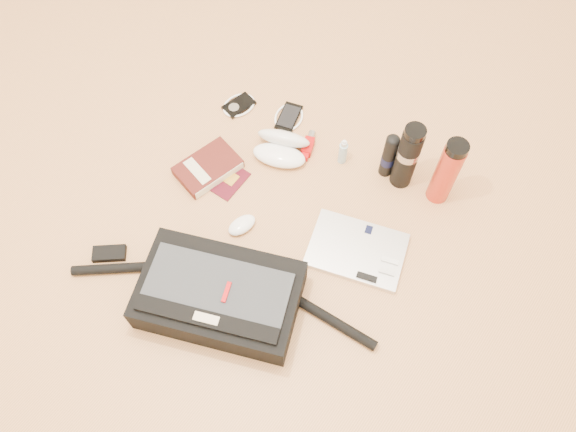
{
  "coord_description": "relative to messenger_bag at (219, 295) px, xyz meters",
  "views": [
    {
      "loc": [
        0.56,
        -0.59,
        1.63
      ],
      "look_at": [
        0.04,
        0.1,
        0.06
      ],
      "focal_mm": 35.0,
      "sensor_mm": 36.0,
      "label": 1
    }
  ],
  "objects": [
    {
      "name": "ground",
      "position": [
        -0.04,
        0.24,
        -0.06
      ],
      "size": [
        4.0,
        4.0,
        0.0
      ],
      "primitive_type": "plane",
      "color": "tan",
      "rests_on": "ground"
    },
    {
      "name": "messenger_bag",
      "position": [
        0.0,
        0.0,
        0.0
      ],
      "size": [
        0.9,
        0.45,
        0.13
      ],
      "rotation": [
        0.0,
        0.0,
        0.39
      ],
      "color": "black",
      "rests_on": "ground"
    },
    {
      "name": "laptop",
      "position": [
        0.24,
        0.39,
        -0.05
      ],
      "size": [
        0.35,
        0.29,
        0.03
      ],
      "rotation": [
        0.0,
        0.0,
        0.32
      ],
      "color": "silver",
      "rests_on": "ground"
    },
    {
      "name": "book",
      "position": [
        -0.34,
        0.34,
        -0.04
      ],
      "size": [
        0.18,
        0.24,
        0.04
      ],
      "rotation": [
        0.0,
        0.0,
        -0.23
      ],
      "color": "#45130F",
      "rests_on": "ground"
    },
    {
      "name": "passport",
      "position": [
        -0.26,
        0.35,
        -0.06
      ],
      "size": [
        0.1,
        0.14,
        0.01
      ],
      "rotation": [
        0.0,
        0.0,
        0.03
      ],
      "color": "#440A15",
      "rests_on": "ground"
    },
    {
      "name": "mouse",
      "position": [
        -0.11,
        0.24,
        -0.04
      ],
      "size": [
        0.08,
        0.11,
        0.03
      ],
      "rotation": [
        0.0,
        0.0,
        -0.26
      ],
      "color": "white",
      "rests_on": "ground"
    },
    {
      "name": "sunglasses_case",
      "position": [
        -0.19,
        0.55,
        -0.02
      ],
      "size": [
        0.23,
        0.21,
        0.11
      ],
      "rotation": [
        0.0,
        0.0,
        0.38
      ],
      "color": "white",
      "rests_on": "ground"
    },
    {
      "name": "ipod",
      "position": [
        -0.44,
        0.63,
        -0.05
      ],
      "size": [
        0.12,
        0.13,
        0.01
      ],
      "rotation": [
        0.0,
        0.0,
        -0.22
      ],
      "color": "black",
      "rests_on": "ground"
    },
    {
      "name": "phone",
      "position": [
        -0.26,
        0.69,
        -0.05
      ],
      "size": [
        0.13,
        0.14,
        0.01
      ],
      "rotation": [
        0.0,
        0.0,
        0.3
      ],
      "color": "black",
      "rests_on": "ground"
    },
    {
      "name": "inhaler",
      "position": [
        -0.12,
        0.63,
        -0.04
      ],
      "size": [
        0.07,
        0.12,
        0.03
      ],
      "rotation": [
        0.0,
        0.0,
        0.37
      ],
      "color": "#A80A0B",
      "rests_on": "ground"
    },
    {
      "name": "spray_bottle",
      "position": [
        0.0,
        0.65,
        -0.01
      ],
      "size": [
        0.04,
        0.04,
        0.11
      ],
      "rotation": [
        0.0,
        0.0,
        -0.21
      ],
      "color": "#9CC1D1",
      "rests_on": "ground"
    },
    {
      "name": "aerosol_can",
      "position": [
        0.15,
        0.71,
        0.04
      ],
      "size": [
        0.05,
        0.05,
        0.2
      ],
      "rotation": [
        0.0,
        0.0,
        -0.21
      ],
      "color": "black",
      "rests_on": "ground"
    },
    {
      "name": "thermos_black",
      "position": [
        0.21,
        0.71,
        0.08
      ],
      "size": [
        0.07,
        0.07,
        0.28
      ],
      "rotation": [
        0.0,
        0.0,
        -0.01
      ],
      "color": "black",
      "rests_on": "ground"
    },
    {
      "name": "thermos_red",
      "position": [
        0.34,
        0.73,
        0.08
      ],
      "size": [
        0.09,
        0.09,
        0.28
      ],
      "rotation": [
        0.0,
        0.0,
        -0.22
      ],
      "color": "#B62C1A",
      "rests_on": "ground"
    }
  ]
}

